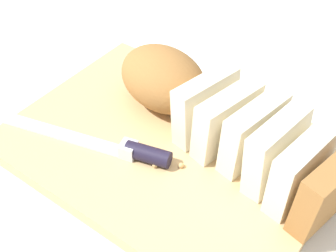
{
  "coord_description": "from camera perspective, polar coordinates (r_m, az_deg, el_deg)",
  "views": [
    {
      "loc": [
        0.26,
        -0.33,
        0.44
      ],
      "look_at": [
        0.0,
        0.0,
        0.05
      ],
      "focal_mm": 47.77,
      "sensor_mm": 36.0,
      "label": 1
    }
  ],
  "objects": [
    {
      "name": "ground_plane",
      "position": [
        0.61,
        0.0,
        -3.47
      ],
      "size": [
        3.0,
        3.0,
        0.0
      ],
      "primitive_type": "plane",
      "color": "silver"
    },
    {
      "name": "cutting_board",
      "position": [
        0.6,
        0.0,
        -2.81
      ],
      "size": [
        0.43,
        0.32,
        0.02
      ],
      "primitive_type": "cube",
      "rotation": [
        0.0,
        0.0,
        0.04
      ],
      "color": "tan",
      "rests_on": "ground_plane"
    },
    {
      "name": "bread_loaf",
      "position": [
        0.58,
        5.66,
        1.99
      ],
      "size": [
        0.36,
        0.15,
        0.09
      ],
      "rotation": [
        0.0,
        0.0,
        -0.15
      ],
      "color": "#996633",
      "rests_on": "cutting_board"
    },
    {
      "name": "bread_knife",
      "position": [
        0.57,
        -5.76,
        -2.91
      ],
      "size": [
        0.26,
        0.1,
        0.02
      ],
      "rotation": [
        0.0,
        0.0,
        3.44
      ],
      "color": "silver",
      "rests_on": "cutting_board"
    },
    {
      "name": "crumb_near_knife",
      "position": [
        0.56,
        -1.67,
        -4.99
      ],
      "size": [
        0.01,
        0.01,
        0.01
      ],
      "primitive_type": "sphere",
      "color": "tan",
      "rests_on": "cutting_board"
    },
    {
      "name": "crumb_near_loaf",
      "position": [
        0.56,
        1.69,
        -5.04
      ],
      "size": [
        0.01,
        0.01,
        0.01
      ],
      "primitive_type": "sphere",
      "color": "tan",
      "rests_on": "cutting_board"
    }
  ]
}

